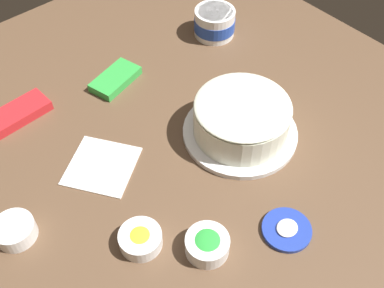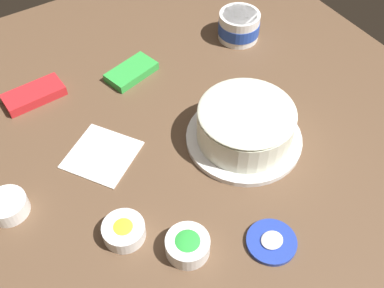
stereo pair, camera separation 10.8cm
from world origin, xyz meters
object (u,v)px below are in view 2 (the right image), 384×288
(frosted_cake, at_px, (245,125))
(frosting_tub_lid, at_px, (271,242))
(sprinkle_bowl_yellow, at_px, (124,230))
(frosting_tub, at_px, (239,26))
(sprinkle_bowl_green, at_px, (188,245))
(candy_box_lower, at_px, (131,72))
(sprinkle_bowl_rainbow, at_px, (8,206))
(paper_napkin, at_px, (102,154))
(candy_box_upper, at_px, (34,95))

(frosted_cake, bearing_deg, frosting_tub_lid, -114.75)
(frosting_tub_lid, relative_size, sprinkle_bowl_yellow, 1.18)
(frosting_tub, xyz_separation_m, frosting_tub_lid, (-0.35, -0.59, -0.04))
(frosting_tub_lid, xyz_separation_m, sprinkle_bowl_green, (-0.15, 0.08, 0.02))
(frosted_cake, relative_size, candy_box_lower, 2.03)
(sprinkle_bowl_yellow, height_order, candy_box_lower, sprinkle_bowl_yellow)
(frosting_tub, height_order, sprinkle_bowl_yellow, frosting_tub)
(sprinkle_bowl_rainbow, relative_size, candy_box_lower, 0.62)
(frosting_tub, bearing_deg, frosting_tub_lid, -120.24)
(paper_napkin, bearing_deg, frosting_tub_lid, -63.83)
(sprinkle_bowl_green, relative_size, candy_box_upper, 0.58)
(frosted_cake, relative_size, sprinkle_bowl_rainbow, 3.26)
(sprinkle_bowl_rainbow, bearing_deg, sprinkle_bowl_green, -46.00)
(sprinkle_bowl_green, bearing_deg, sprinkle_bowl_yellow, 132.93)
(candy_box_lower, distance_m, paper_napkin, 0.29)
(candy_box_lower, relative_size, paper_napkin, 0.93)
(frosted_cake, relative_size, sprinkle_bowl_green, 3.11)
(paper_napkin, bearing_deg, frosting_tub, 19.92)
(frosting_tub_lid, xyz_separation_m, paper_napkin, (-0.20, 0.40, -0.00))
(sprinkle_bowl_rainbow, relative_size, sprinkle_bowl_green, 0.96)
(frosted_cake, distance_m, sprinkle_bowl_green, 0.33)
(sprinkle_bowl_green, distance_m, candy_box_lower, 0.56)
(candy_box_upper, bearing_deg, sprinkle_bowl_rainbow, -121.52)
(sprinkle_bowl_rainbow, height_order, candy_box_lower, sprinkle_bowl_rainbow)
(sprinkle_bowl_rainbow, distance_m, candy_box_upper, 0.35)
(frosting_tub_lid, bearing_deg, frosted_cake, 65.25)
(frosted_cake, bearing_deg, sprinkle_bowl_yellow, -167.91)
(frosting_tub, bearing_deg, candy_box_upper, 172.96)
(frosting_tub, height_order, paper_napkin, frosting_tub)
(sprinkle_bowl_rainbow, distance_m, sprinkle_bowl_green, 0.40)
(frosting_tub_lid, bearing_deg, candy_box_lower, 90.27)
(candy_box_upper, bearing_deg, paper_napkin, -79.00)
(frosting_tub, height_order, sprinkle_bowl_rainbow, frosting_tub)
(frosted_cake, height_order, sprinkle_bowl_rainbow, frosted_cake)
(sprinkle_bowl_rainbow, bearing_deg, paper_napkin, 8.27)
(candy_box_upper, distance_m, paper_napkin, 0.28)
(frosted_cake, xyz_separation_m, sprinkle_bowl_yellow, (-0.37, -0.08, -0.03))
(frosting_tub, xyz_separation_m, paper_napkin, (-0.54, -0.20, -0.04))
(sprinkle_bowl_yellow, relative_size, paper_napkin, 0.60)
(frosted_cake, distance_m, paper_napkin, 0.35)
(frosting_tub, xyz_separation_m, sprinkle_bowl_yellow, (-0.59, -0.42, -0.02))
(candy_box_upper, bearing_deg, frosting_tub_lid, -71.41)
(sprinkle_bowl_green, bearing_deg, sprinkle_bowl_rainbow, 134.00)
(candy_box_upper, bearing_deg, candy_box_lower, -14.95)
(frosting_tub, xyz_separation_m, candy_box_upper, (-0.61, 0.08, -0.03))
(frosting_tub, height_order, candy_box_lower, frosting_tub)
(frosted_cake, height_order, candy_box_lower, frosted_cake)
(frosting_tub_lid, xyz_separation_m, sprinkle_bowl_yellow, (-0.25, 0.18, 0.01))
(frosted_cake, height_order, frosting_tub_lid, frosted_cake)
(candy_box_upper, bearing_deg, sprinkle_bowl_yellow, -91.00)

